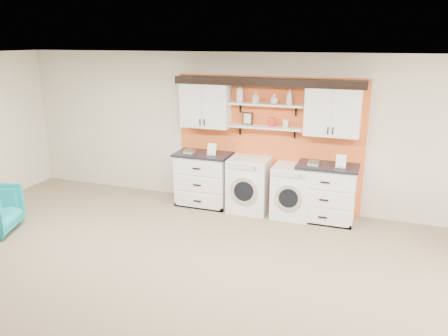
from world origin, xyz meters
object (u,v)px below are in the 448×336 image
at_px(base_cabinet_right, 326,193).
at_px(dryer, 292,191).
at_px(base_cabinet_left, 203,179).
at_px(washer, 249,185).

distance_m(base_cabinet_right, dryer, 0.58).
xyz_separation_m(base_cabinet_right, dryer, (-0.58, -0.00, -0.03)).
height_order(base_cabinet_left, base_cabinet_right, base_cabinet_left).
relative_size(base_cabinet_right, washer, 1.03).
relative_size(base_cabinet_left, washer, 1.04).
height_order(washer, dryer, washer).
bearing_deg(washer, base_cabinet_left, 179.79).
distance_m(base_cabinet_left, dryer, 1.68).
relative_size(washer, dryer, 1.07).
height_order(base_cabinet_right, dryer, base_cabinet_right).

